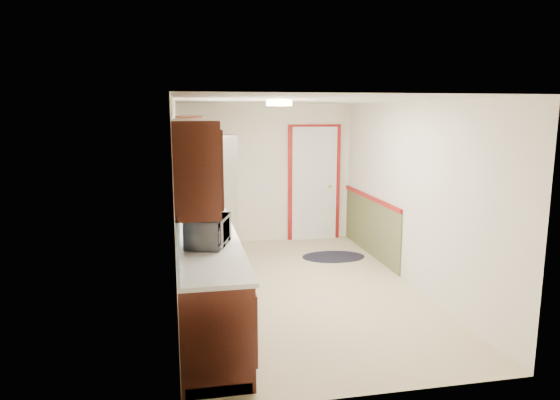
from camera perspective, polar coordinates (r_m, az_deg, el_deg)
name	(u,v)px	position (r m, az deg, el deg)	size (l,w,h in m)	color
room_shell	(300,198)	(6.25, 2.26, 0.27)	(3.20, 5.20, 2.52)	#C6B88C
kitchen_run	(202,238)	(5.89, -8.91, -4.36)	(0.63, 4.00, 2.20)	#35130C
back_wall_trim	(326,192)	(8.66, 5.26, 0.93)	(1.12, 2.30, 2.08)	maroon
ceiling_fixture	(279,103)	(5.90, -0.09, 11.01)	(0.30, 0.30, 0.06)	#FFD88C
microwave	(208,228)	(5.03, -8.22, -3.20)	(0.53, 0.29, 0.36)	white
refrigerator	(209,194)	(8.16, -8.11, 0.74)	(0.88, 0.84, 1.90)	#B7B7BC
rug	(333,257)	(7.95, 6.13, -6.46)	(0.99, 0.64, 0.01)	black
cooktop	(202,209)	(6.87, -8.93, -1.06)	(0.48, 0.58, 0.02)	black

